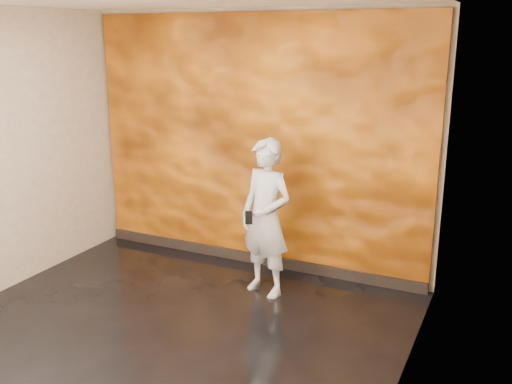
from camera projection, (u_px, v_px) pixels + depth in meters
room at (148, 183)px, 4.50m from camera, size 4.02×4.02×2.81m
feature_wall at (255, 144)px, 6.21m from camera, size 3.90×0.06×2.75m
baseboard at (253, 258)px, 6.53m from camera, size 3.90×0.04×0.12m
man at (266, 218)px, 5.59m from camera, size 0.66×0.52×1.58m
phone at (249, 218)px, 5.41m from camera, size 0.07×0.04×0.13m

